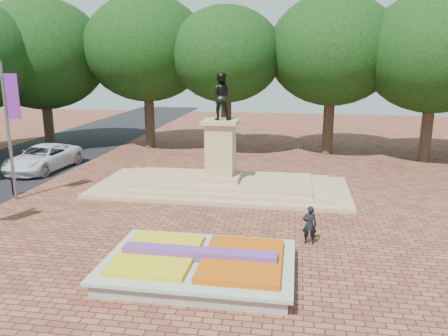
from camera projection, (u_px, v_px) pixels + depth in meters
name	position (u px, v px, depth m)	size (l,w,h in m)	color
ground	(185.00, 248.00, 16.78)	(90.00, 90.00, 0.00)	brown
flower_bed	(200.00, 264.00, 14.61)	(6.30, 4.30, 0.91)	gray
monument	(221.00, 174.00, 24.23)	(14.00, 6.00, 6.40)	tan
tree_row_back	(275.00, 65.00, 32.04)	(44.80, 8.80, 10.43)	#38281E
van	(43.00, 158.00, 28.50)	(2.72, 5.89, 1.64)	silver
pedestrian	(310.00, 225.00, 17.02)	(0.57, 0.37, 1.55)	black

